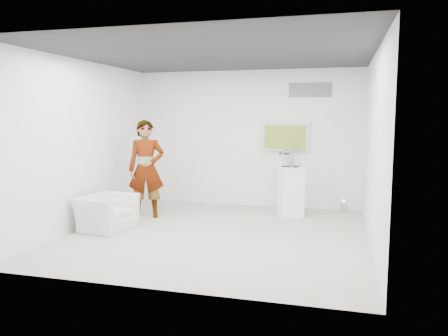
# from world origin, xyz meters

# --- Properties ---
(room) EXTENTS (5.01, 5.01, 3.00)m
(room) POSITION_xyz_m (0.00, 0.00, 1.50)
(room) COLOR #BAB4AA
(room) RESTS_ON ground
(tv) EXTENTS (1.00, 0.08, 0.60)m
(tv) POSITION_xyz_m (0.85, 2.45, 1.55)
(tv) COLOR #B8B8BC
(tv) RESTS_ON room
(logo_decal) EXTENTS (0.90, 0.02, 0.30)m
(logo_decal) POSITION_xyz_m (1.35, 2.49, 2.55)
(logo_decal) COLOR slate
(logo_decal) RESTS_ON room
(person) EXTENTS (0.82, 0.69, 1.93)m
(person) POSITION_xyz_m (-1.69, 0.86, 0.96)
(person) COLOR silver
(person) RESTS_ON room
(armchair) EXTENTS (0.94, 1.04, 0.61)m
(armchair) POSITION_xyz_m (-1.98, -0.22, 0.30)
(armchair) COLOR silver
(armchair) RESTS_ON room
(pedestal) EXTENTS (0.64, 0.64, 1.01)m
(pedestal) POSITION_xyz_m (1.07, 1.64, 0.50)
(pedestal) COLOR white
(pedestal) RESTS_ON room
(floor_uplight) EXTENTS (0.18, 0.18, 0.25)m
(floor_uplight) POSITION_xyz_m (2.11, 2.33, 0.12)
(floor_uplight) COLOR silver
(floor_uplight) RESTS_ON room
(vitrine) EXTENTS (0.33, 0.33, 0.33)m
(vitrine) POSITION_xyz_m (1.07, 1.64, 1.17)
(vitrine) COLOR white
(vitrine) RESTS_ON pedestal
(console) EXTENTS (0.15, 0.17, 0.24)m
(console) POSITION_xyz_m (1.07, 1.64, 1.13)
(console) COLOR white
(console) RESTS_ON pedestal
(wii_remote) EXTENTS (0.12, 0.13, 0.04)m
(wii_remote) POSITION_xyz_m (-1.51, 1.09, 1.74)
(wii_remote) COLOR white
(wii_remote) RESTS_ON person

